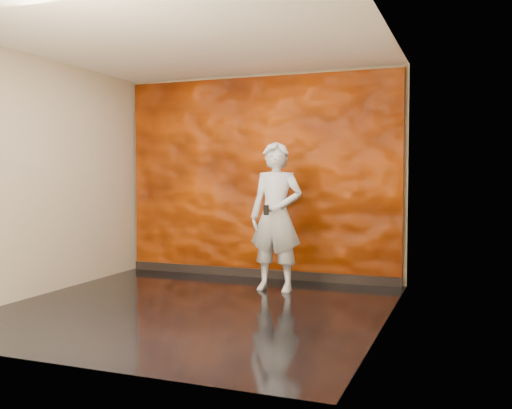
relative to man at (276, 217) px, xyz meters
The scene contains 5 objects.
room 1.38m from the man, 113.93° to the right, with size 4.02×4.02×2.81m.
feature_wall 1.05m from the man, 123.73° to the left, with size 3.90×0.06×2.75m, color #C14000.
baseboard 1.24m from the man, 125.13° to the left, with size 3.90×0.04×0.12m, color black.
man is the anchor object (origin of this frame).
phone 0.28m from the man, 97.01° to the right, with size 0.06×0.01×0.12m, color black.
Camera 1 is at (2.77, -5.40, 1.42)m, focal length 40.00 mm.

